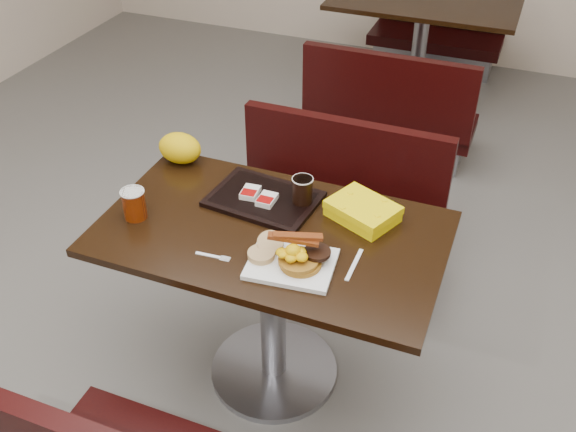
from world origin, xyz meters
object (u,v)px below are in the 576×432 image
at_px(bench_near_n, 330,210).
at_px(hashbrown_sleeve_left, 250,192).
at_px(platter, 291,264).
at_px(coffee_cup_near, 134,204).
at_px(table_near, 273,307).
at_px(tray, 264,199).
at_px(table_far, 418,55).
at_px(pancake_stack, 301,261).
at_px(bench_far_n, 438,23).
at_px(coffee_cup_far, 302,190).
at_px(paper_bag, 180,148).
at_px(fork, 208,255).
at_px(clamshell, 363,211).
at_px(hashbrown_sleeve_right, 267,200).
at_px(knife, 354,265).
at_px(bench_far_s, 393,100).

xyz_separation_m(bench_near_n, hashbrown_sleeve_left, (-0.14, -0.55, 0.42)).
height_order(platter, coffee_cup_near, coffee_cup_near).
relative_size(table_near, tray, 3.10).
height_order(table_far, platter, platter).
relative_size(pancake_stack, hashbrown_sleeve_left, 1.67).
bearing_deg(table_near, pancake_stack, -42.66).
xyz_separation_m(platter, pancake_stack, (0.03, -0.00, 0.02)).
xyz_separation_m(bench_far_n, coffee_cup_far, (0.05, -3.12, 0.46)).
relative_size(bench_near_n, coffee_cup_near, 8.97).
xyz_separation_m(platter, hashbrown_sleeve_left, (-0.28, 0.30, 0.02)).
bearing_deg(bench_near_n, paper_bag, -140.96).
bearing_deg(fork, hashbrown_sleeve_left, 85.90).
distance_m(hashbrown_sleeve_left, coffee_cup_far, 0.20).
distance_m(pancake_stack, clamshell, 0.35).
xyz_separation_m(bench_far_n, coffee_cup_near, (-0.48, -3.40, 0.45)).
distance_m(platter, pancake_stack, 0.04).
bearing_deg(bench_far_n, coffee_cup_far, -89.10).
bearing_deg(platter, clamshell, 60.78).
height_order(table_far, hashbrown_sleeve_right, hashbrown_sleeve_right).
bearing_deg(pancake_stack, bench_near_n, 100.94).
height_order(bench_far_n, coffee_cup_near, coffee_cup_near).
bearing_deg(platter, table_far, 86.68).
distance_m(coffee_cup_near, hashbrown_sleeve_left, 0.42).
distance_m(knife, clamshell, 0.26).
bearing_deg(bench_far_s, paper_bag, -107.58).
xyz_separation_m(clamshell, paper_bag, (-0.79, 0.10, 0.03)).
bearing_deg(bench_far_s, coffee_cup_far, -88.38).
height_order(hashbrown_sleeve_right, coffee_cup_far, coffee_cup_far).
distance_m(bench_near_n, table_far, 1.90).
distance_m(bench_far_s, hashbrown_sleeve_left, 1.81).
distance_m(tray, paper_bag, 0.44).
distance_m(table_far, hashbrown_sleeve_left, 2.49).
height_order(table_far, hashbrown_sleeve_left, hashbrown_sleeve_left).
xyz_separation_m(pancake_stack, hashbrown_sleeve_left, (-0.31, 0.30, -0.00)).
bearing_deg(knife, paper_bag, -112.82).
distance_m(table_far, fork, 2.83).
height_order(pancake_stack, tray, pancake_stack).
height_order(coffee_cup_near, paper_bag, paper_bag).
distance_m(platter, coffee_cup_far, 0.34).
xyz_separation_m(platter, fork, (-0.28, -0.05, -0.01)).
height_order(coffee_cup_far, clamshell, coffee_cup_far).
relative_size(table_far, hashbrown_sleeve_left, 14.81).
bearing_deg(coffee_cup_far, bench_near_n, 95.32).
bearing_deg(hashbrown_sleeve_right, bench_near_n, 83.70).
relative_size(table_far, paper_bag, 6.79).
bearing_deg(clamshell, coffee_cup_far, -154.75).
height_order(bench_far_n, pancake_stack, pancake_stack).
relative_size(table_near, coffee_cup_near, 10.77).
bearing_deg(coffee_cup_near, paper_bag, 94.81).
distance_m(pancake_stack, knife, 0.18).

